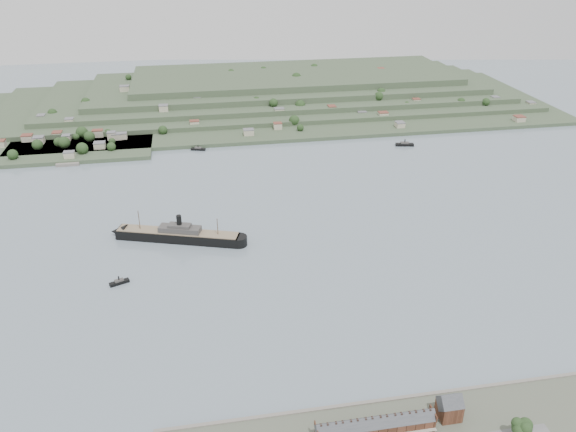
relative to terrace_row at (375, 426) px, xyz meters
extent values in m
plane|color=slate|center=(10.00, 168.02, -6.84)|extent=(1400.00, 1400.00, 0.00)
cube|color=slate|center=(10.00, 19.02, -5.54)|extent=(220.00, 2.00, 2.60)
cube|color=#422517|center=(0.00, 0.02, -1.34)|extent=(55.00, 8.00, 7.00)
cube|color=#393C41|center=(0.00, 0.02, 2.16)|extent=(55.60, 8.15, 8.15)
cube|color=#422517|center=(-27.50, 0.02, 3.16)|extent=(0.50, 8.40, 3.00)
cube|color=#422517|center=(27.50, 0.02, 3.16)|extent=(0.50, 8.40, 3.00)
cube|color=black|center=(-22.00, 0.02, 4.56)|extent=(0.90, 1.40, 3.20)
cube|color=black|center=(-16.50, 0.02, 4.56)|extent=(0.90, 1.40, 3.20)
cube|color=black|center=(-2.75, 0.02, 4.56)|extent=(0.90, 1.40, 3.20)
cube|color=black|center=(2.75, 0.02, 4.56)|extent=(0.90, 1.40, 3.20)
cube|color=black|center=(16.50, 0.02, 4.56)|extent=(0.90, 1.40, 3.20)
cube|color=black|center=(22.00, 0.02, 4.56)|extent=(0.90, 1.40, 3.20)
cube|color=#422517|center=(37.50, 4.02, -0.34)|extent=(10.00, 10.00, 9.00)
cube|color=#393C41|center=(37.50, 4.02, 4.16)|extent=(10.40, 10.18, 10.18)
cube|color=#30432D|center=(10.00, 528.02, -4.84)|extent=(760.00, 260.00, 4.00)
cube|color=#30432D|center=(30.00, 553.02, -0.34)|extent=(680.00, 220.00, 5.00)
cube|color=#30432D|center=(45.00, 568.02, 5.16)|extent=(600.00, 200.00, 6.00)
cube|color=#30432D|center=(60.00, 583.02, 11.66)|extent=(520.00, 180.00, 7.00)
cube|color=#30432D|center=(75.00, 598.02, 19.16)|extent=(440.00, 160.00, 8.00)
cube|color=#30432D|center=(-190.00, 418.02, -4.84)|extent=(150.00, 90.00, 4.00)
cube|color=slate|center=(-195.00, 376.02, -5.44)|extent=(22.00, 14.00, 2.80)
cube|color=black|center=(-88.20, 201.33, -3.22)|extent=(92.24, 41.21, 7.24)
cone|color=black|center=(-132.36, 216.05, -3.22)|extent=(15.70, 15.70, 12.41)
cylinder|color=black|center=(-44.05, 186.61, -3.22)|extent=(12.41, 12.41, 7.24)
cube|color=#7F6E55|center=(-88.20, 201.33, 0.71)|extent=(89.95, 39.58, 0.62)
cube|color=#423F3D|center=(-86.24, 200.68, 2.98)|extent=(32.38, 18.64, 4.14)
cube|color=#423F3D|center=(-86.24, 200.68, 5.78)|extent=(17.99, 12.10, 2.59)
cylinder|color=black|center=(-86.24, 200.68, 9.71)|extent=(3.72, 3.72, 9.31)
cylinder|color=#493421|center=(-115.68, 210.49, 7.64)|extent=(0.52, 0.52, 16.55)
cylinder|color=#493421|center=(-58.76, 191.52, 6.60)|extent=(0.52, 0.52, 14.48)
cube|color=black|center=(-126.56, 149.53, -5.81)|extent=(13.27, 7.81, 2.06)
cube|color=#423F3D|center=(-126.56, 149.53, -4.26)|extent=(6.40, 4.64, 1.55)
cylinder|color=black|center=(-126.56, 149.53, -2.54)|extent=(0.86, 0.86, 3.01)
cube|color=black|center=(-66.72, 393.02, -5.82)|extent=(15.93, 8.54, 2.05)
cube|color=#423F3D|center=(-66.72, 393.02, -4.28)|extent=(7.60, 5.27, 1.54)
cylinder|color=black|center=(-66.72, 393.02, -2.58)|extent=(0.85, 0.85, 2.98)
cube|color=black|center=(152.48, 367.69, -5.56)|extent=(19.96, 8.92, 2.57)
cube|color=#423F3D|center=(152.48, 367.69, -3.63)|extent=(9.34, 5.86, 1.93)
cylinder|color=black|center=(152.48, 367.69, -1.48)|extent=(1.07, 1.07, 3.75)
sphere|color=#1B3316|center=(63.43, -14.21, 1.75)|extent=(8.48, 8.48, 8.48)
sphere|color=#1B3316|center=(65.78, -13.26, 2.69)|extent=(6.59, 6.59, 6.59)
sphere|color=#1B3316|center=(61.55, -15.62, 2.22)|extent=(6.03, 6.03, 6.03)
sphere|color=#1B3316|center=(63.90, -16.28, 4.11)|extent=(5.65, 5.65, 5.65)
camera|label=1|loc=(-71.20, -173.09, 201.52)|focal=35.00mm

